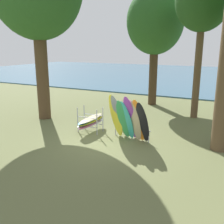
{
  "coord_description": "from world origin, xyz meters",
  "views": [
    {
      "loc": [
        4.99,
        -9.47,
        4.17
      ],
      "look_at": [
        -0.4,
        1.23,
        1.1
      ],
      "focal_mm": 41.32,
      "sensor_mm": 36.0,
      "label": 1
    }
  ],
  "objects_px": {
    "tree_far_left_back": "(203,1)",
    "leaning_board_pile": "(129,119)",
    "board_storage_rack": "(91,121)",
    "tree_mid_behind": "(155,22)"
  },
  "relations": [
    {
      "from": "tree_far_left_back",
      "to": "board_storage_rack",
      "type": "distance_m",
      "value": 8.9
    },
    {
      "from": "tree_far_left_back",
      "to": "board_storage_rack",
      "type": "bearing_deg",
      "value": -129.03
    },
    {
      "from": "tree_far_left_back",
      "to": "leaning_board_pile",
      "type": "relative_size",
      "value": 3.87
    },
    {
      "from": "tree_mid_behind",
      "to": "board_storage_rack",
      "type": "xyz_separation_m",
      "value": [
        -0.76,
        -7.41,
        -5.2
      ]
    },
    {
      "from": "tree_far_left_back",
      "to": "leaning_board_pile",
      "type": "xyz_separation_m",
      "value": [
        -1.95,
        -5.5,
        -5.52
      ]
    },
    {
      "from": "board_storage_rack",
      "to": "leaning_board_pile",
      "type": "bearing_deg",
      "value": -9.73
    },
    {
      "from": "tree_mid_behind",
      "to": "tree_far_left_back",
      "type": "relative_size",
      "value": 0.97
    },
    {
      "from": "tree_far_left_back",
      "to": "tree_mid_behind",
      "type": "bearing_deg",
      "value": 145.94
    },
    {
      "from": "leaning_board_pile",
      "to": "tree_mid_behind",
      "type": "bearing_deg",
      "value": 100.47
    },
    {
      "from": "tree_mid_behind",
      "to": "board_storage_rack",
      "type": "distance_m",
      "value": 9.08
    }
  ]
}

